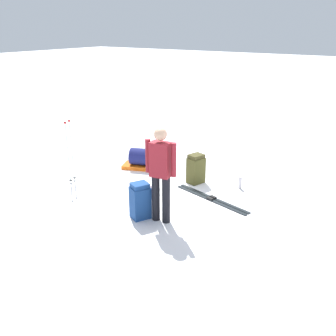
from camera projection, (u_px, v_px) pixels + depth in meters
name	position (u px, v px, depth m)	size (l,w,h in m)	color
ground_plane	(168.00, 201.00, 7.45)	(80.00, 80.00, 0.00)	white
skier_standing	(161.00, 170.00, 6.37)	(0.27, 0.56, 1.70)	black
ski_pair_near	(211.00, 199.00, 7.52)	(0.58, 1.77, 0.05)	black
backpack_large_dark	(196.00, 169.00, 8.22)	(0.40, 0.36, 0.65)	#48461E
backpack_bright	(140.00, 201.00, 6.71)	(0.41, 0.39, 0.67)	navy
ski_poles_planted_near	(70.00, 149.00, 8.11)	(0.22, 0.12, 1.38)	#B3C0BE
gear_sled	(148.00, 160.00, 9.06)	(0.85, 1.28, 0.49)	#E65E11
sleeping_mat_rolled	(147.00, 192.00, 7.64)	(0.18, 0.18, 0.55)	slate
thermos_bottle	(240.00, 183.00, 7.99)	(0.07, 0.07, 0.26)	#B8B3B9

